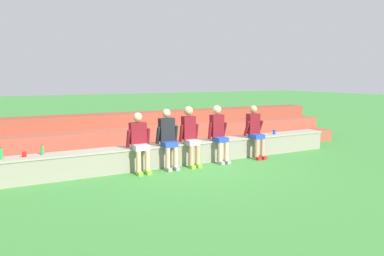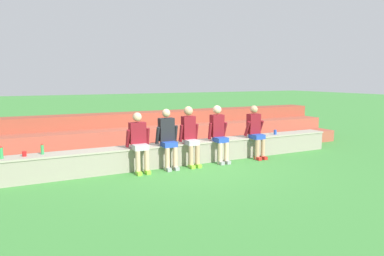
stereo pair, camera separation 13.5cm
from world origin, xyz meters
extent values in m
plane|color=#428E3D|center=(0.00, 0.00, 0.00)|extent=(80.00, 80.00, 0.00)
cube|color=gray|center=(0.00, 0.24, 0.27)|extent=(8.85, 0.48, 0.54)
cube|color=#ABA28E|center=(0.00, 0.24, 0.52)|extent=(8.89, 0.52, 0.04)
cube|color=#A6503B|center=(0.00, 1.14, 0.18)|extent=(11.67, 0.70, 0.37)
cube|color=#A64F3B|center=(0.00, 1.84, 0.37)|extent=(11.67, 0.70, 0.74)
cube|color=#9B4430|center=(0.00, 2.54, 0.55)|extent=(11.67, 0.70, 1.11)
cylinder|color=#DBAD89|center=(-1.40, -0.23, 0.27)|extent=(0.11, 0.11, 0.54)
cylinder|color=#DBAD89|center=(-1.20, -0.23, 0.27)|extent=(0.11, 0.11, 0.54)
cube|color=#8CD833|center=(-1.40, -0.27, 0.04)|extent=(0.10, 0.22, 0.08)
cube|color=#8CD833|center=(-1.20, -0.27, 0.04)|extent=(0.10, 0.22, 0.08)
cube|color=#B2B2B7|center=(-1.30, -0.09, 0.59)|extent=(0.33, 0.34, 0.12)
cube|color=maroon|center=(-1.30, 0.09, 0.89)|extent=(0.37, 0.20, 0.48)
sphere|color=#DBAD89|center=(-1.30, 0.09, 1.25)|extent=(0.21, 0.21, 0.21)
cylinder|color=maroon|center=(-1.54, 0.07, 0.78)|extent=(0.08, 0.22, 0.42)
cylinder|color=maroon|center=(-1.07, 0.07, 0.78)|extent=(0.08, 0.16, 0.43)
cylinder|color=#DBAD89|center=(-0.69, -0.21, 0.27)|extent=(0.11, 0.11, 0.54)
cylinder|color=#DBAD89|center=(-0.50, -0.21, 0.27)|extent=(0.11, 0.11, 0.54)
cube|color=#99999E|center=(-0.69, -0.25, 0.04)|extent=(0.10, 0.22, 0.08)
cube|color=#99999E|center=(-0.50, -0.25, 0.04)|extent=(0.10, 0.22, 0.08)
cube|color=#2347B2|center=(-0.60, -0.08, 0.59)|extent=(0.32, 0.32, 0.12)
cube|color=black|center=(-0.60, 0.08, 0.92)|extent=(0.36, 0.20, 0.55)
sphere|color=#DBAD89|center=(-0.60, 0.08, 1.31)|extent=(0.20, 0.20, 0.20)
cylinder|color=black|center=(-0.82, 0.06, 0.80)|extent=(0.08, 0.20, 0.42)
cylinder|color=black|center=(-0.37, 0.06, 0.80)|extent=(0.08, 0.17, 0.43)
cylinder|color=tan|center=(-0.09, -0.23, 0.27)|extent=(0.11, 0.11, 0.54)
cylinder|color=tan|center=(0.08, -0.23, 0.27)|extent=(0.11, 0.11, 0.54)
cube|color=#8CD833|center=(-0.09, -0.27, 0.04)|extent=(0.10, 0.22, 0.08)
cube|color=#8CD833|center=(0.08, -0.27, 0.04)|extent=(0.10, 0.22, 0.08)
cube|color=#B2B2B7|center=(-0.01, -0.09, 0.59)|extent=(0.28, 0.34, 0.12)
cube|color=maroon|center=(-0.01, 0.09, 0.93)|extent=(0.31, 0.20, 0.56)
sphere|color=tan|center=(-0.01, 0.09, 1.34)|extent=(0.22, 0.22, 0.22)
cylinder|color=maroon|center=(-0.21, 0.07, 0.80)|extent=(0.08, 0.16, 0.43)
cylinder|color=maroon|center=(0.20, 0.07, 0.80)|extent=(0.08, 0.16, 0.43)
cylinder|color=beige|center=(0.72, -0.22, 0.27)|extent=(0.11, 0.11, 0.54)
cylinder|color=beige|center=(0.90, -0.22, 0.27)|extent=(0.11, 0.11, 0.54)
cube|color=#99999E|center=(0.72, -0.26, 0.04)|extent=(0.10, 0.22, 0.08)
cube|color=#99999E|center=(0.90, -0.26, 0.04)|extent=(0.10, 0.22, 0.08)
cube|color=#2347B2|center=(0.81, -0.09, 0.59)|extent=(0.30, 0.33, 0.12)
cube|color=maroon|center=(0.81, 0.10, 0.93)|extent=(0.33, 0.20, 0.56)
sphere|color=beige|center=(0.81, 0.10, 1.33)|extent=(0.22, 0.22, 0.22)
cylinder|color=maroon|center=(0.59, 0.08, 0.80)|extent=(0.08, 0.14, 0.43)
cylinder|color=maroon|center=(1.02, 0.08, 0.80)|extent=(0.08, 0.21, 0.42)
cylinder|color=tan|center=(1.83, -0.25, 0.27)|extent=(0.11, 0.11, 0.54)
cylinder|color=tan|center=(2.02, -0.25, 0.27)|extent=(0.11, 0.11, 0.54)
cube|color=red|center=(1.83, -0.29, 0.04)|extent=(0.10, 0.22, 0.08)
cube|color=red|center=(2.02, -0.29, 0.04)|extent=(0.10, 0.22, 0.08)
cube|color=#2347B2|center=(1.93, -0.10, 0.59)|extent=(0.30, 0.36, 0.12)
cube|color=maroon|center=(1.93, 0.06, 0.91)|extent=(0.34, 0.20, 0.53)
sphere|color=tan|center=(1.93, 0.06, 1.30)|extent=(0.21, 0.21, 0.21)
cylinder|color=maroon|center=(1.71, 0.04, 0.79)|extent=(0.08, 0.23, 0.42)
cylinder|color=maroon|center=(2.15, 0.04, 0.79)|extent=(0.08, 0.24, 0.42)
cylinder|color=green|center=(-3.31, 0.30, 0.64)|extent=(0.06, 0.06, 0.20)
cylinder|color=red|center=(-3.31, 0.30, 0.75)|extent=(0.04, 0.04, 0.02)
cylinder|color=green|center=(-4.07, 0.22, 0.65)|extent=(0.08, 0.08, 0.22)
cylinder|color=red|center=(-4.07, 0.22, 0.77)|extent=(0.05, 0.05, 0.02)
cylinder|color=blue|center=(2.78, 0.19, 0.61)|extent=(0.08, 0.08, 0.13)
cylinder|color=red|center=(-3.66, 0.25, 0.59)|extent=(0.08, 0.08, 0.10)
camera|label=1|loc=(-3.75, -7.40, 2.12)|focal=32.32mm
camera|label=2|loc=(-3.63, -7.46, 2.12)|focal=32.32mm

